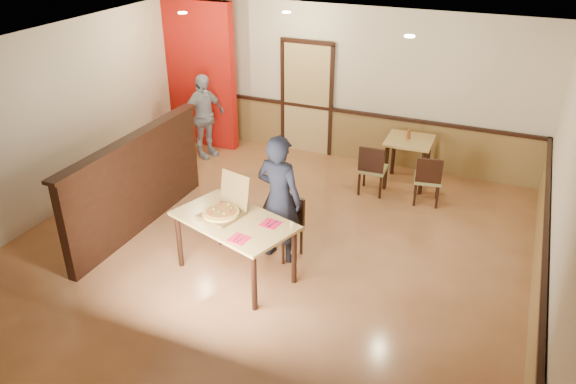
% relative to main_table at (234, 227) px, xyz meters
% --- Properties ---
extents(floor, '(7.00, 7.00, 0.00)m').
position_rel_main_table_xyz_m(floor, '(0.13, 0.71, -0.71)').
color(floor, '#BA7848').
rests_on(floor, ground).
extents(ceiling, '(7.00, 7.00, 0.00)m').
position_rel_main_table_xyz_m(ceiling, '(0.13, 0.71, 2.09)').
color(ceiling, black).
rests_on(ceiling, wall_back).
extents(wall_back, '(7.00, 0.00, 7.00)m').
position_rel_main_table_xyz_m(wall_back, '(0.13, 4.21, 0.69)').
color(wall_back, beige).
rests_on(wall_back, floor).
extents(wall_left, '(0.00, 7.00, 7.00)m').
position_rel_main_table_xyz_m(wall_left, '(-3.37, 0.71, 0.69)').
color(wall_left, beige).
rests_on(wall_left, floor).
extents(wall_right, '(0.00, 7.00, 7.00)m').
position_rel_main_table_xyz_m(wall_right, '(3.63, 0.71, 0.69)').
color(wall_right, beige).
rests_on(wall_right, floor).
extents(wainscot_back, '(7.00, 0.04, 0.90)m').
position_rel_main_table_xyz_m(wainscot_back, '(0.13, 4.18, -0.26)').
color(wainscot_back, olive).
rests_on(wainscot_back, floor).
extents(chair_rail_back, '(7.00, 0.06, 0.06)m').
position_rel_main_table_xyz_m(chair_rail_back, '(0.13, 4.16, 0.21)').
color(chair_rail_back, black).
rests_on(chair_rail_back, wall_back).
extents(wainscot_right, '(0.04, 7.00, 0.90)m').
position_rel_main_table_xyz_m(wainscot_right, '(3.60, 0.71, -0.26)').
color(wainscot_right, olive).
rests_on(wainscot_right, floor).
extents(chair_rail_right, '(0.06, 7.00, 0.06)m').
position_rel_main_table_xyz_m(chair_rail_right, '(3.58, 0.71, 0.21)').
color(chair_rail_right, black).
rests_on(chair_rail_right, wall_right).
extents(back_door, '(0.90, 0.06, 2.10)m').
position_rel_main_table_xyz_m(back_door, '(-0.67, 4.17, 0.34)').
color(back_door, tan).
rests_on(back_door, wall_back).
extents(booth_partition, '(0.20, 3.10, 1.44)m').
position_rel_main_table_xyz_m(booth_partition, '(-1.87, 0.51, 0.02)').
color(booth_partition, black).
rests_on(booth_partition, floor).
extents(red_accent_panel, '(1.60, 0.20, 2.78)m').
position_rel_main_table_xyz_m(red_accent_panel, '(-2.77, 3.71, 0.69)').
color(red_accent_panel, '#A9130C').
rests_on(red_accent_panel, floor).
extents(spot_a, '(0.14, 0.14, 0.02)m').
position_rel_main_table_xyz_m(spot_a, '(-2.17, 2.51, 2.07)').
color(spot_a, '#FFEDB2').
rests_on(spot_a, ceiling).
extents(spot_b, '(0.14, 0.14, 0.02)m').
position_rel_main_table_xyz_m(spot_b, '(-0.67, 3.21, 2.07)').
color(spot_b, '#FFEDB2').
rests_on(spot_b, ceiling).
extents(spot_c, '(0.14, 0.14, 0.02)m').
position_rel_main_table_xyz_m(spot_c, '(1.53, 2.21, 2.07)').
color(spot_c, '#FFEDB2').
rests_on(spot_c, ceiling).
extents(main_table, '(1.74, 1.31, 0.82)m').
position_rel_main_table_xyz_m(main_table, '(0.00, 0.00, 0.00)').
color(main_table, tan).
rests_on(main_table, floor).
extents(diner_chair, '(0.55, 0.55, 0.85)m').
position_rel_main_table_xyz_m(diner_chair, '(0.40, 0.74, -0.25)').
color(diner_chair, olive).
rests_on(diner_chair, floor).
extents(side_chair_left, '(0.45, 0.45, 0.88)m').
position_rel_main_table_xyz_m(side_chair_left, '(1.00, 2.90, -0.23)').
color(side_chair_left, olive).
rests_on(side_chair_left, floor).
extents(side_chair_right, '(0.48, 0.48, 0.84)m').
position_rel_main_table_xyz_m(side_chair_right, '(1.91, 2.90, -0.25)').
color(side_chair_right, olive).
rests_on(side_chair_right, floor).
extents(side_table, '(0.79, 0.79, 0.82)m').
position_rel_main_table_xyz_m(side_table, '(1.44, 3.51, -0.08)').
color(side_table, tan).
rests_on(side_table, floor).
extents(diner, '(0.70, 0.51, 1.79)m').
position_rel_main_table_xyz_m(diner, '(0.35, 0.60, 0.18)').
color(diner, black).
rests_on(diner, floor).
extents(passerby, '(0.71, 1.01, 1.59)m').
position_rel_main_table_xyz_m(passerby, '(-2.34, 3.17, 0.08)').
color(passerby, '#9999A2').
rests_on(passerby, floor).
extents(pizza_box, '(0.58, 0.64, 0.49)m').
position_rel_main_table_xyz_m(pizza_box, '(-0.17, 0.06, 0.17)').
color(pizza_box, brown).
rests_on(pizza_box, main_table).
extents(pizza, '(0.56, 0.56, 0.03)m').
position_rel_main_table_xyz_m(pizza, '(-0.19, 0.01, 0.16)').
color(pizza, gold).
rests_on(pizza, pizza_box).
extents(napkin_near, '(0.24, 0.24, 0.01)m').
position_rel_main_table_xyz_m(napkin_near, '(0.27, -0.38, 0.11)').
color(napkin_near, red).
rests_on(napkin_near, main_table).
extents(napkin_far, '(0.24, 0.24, 0.01)m').
position_rel_main_table_xyz_m(napkin_far, '(0.47, 0.08, 0.11)').
color(napkin_far, red).
rests_on(napkin_far, main_table).
extents(condiment, '(0.06, 0.06, 0.16)m').
position_rel_main_table_xyz_m(condiment, '(1.41, 3.54, 0.18)').
color(condiment, brown).
rests_on(condiment, side_table).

